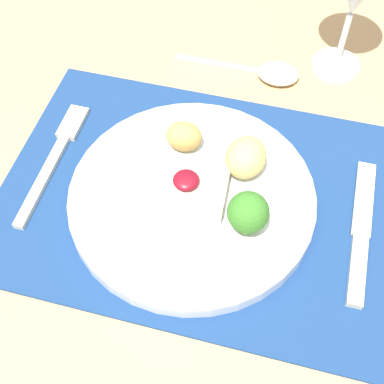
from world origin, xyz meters
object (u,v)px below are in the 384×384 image
(dinner_plate, at_px, (195,194))
(spoon, at_px, (268,72))
(knife, at_px, (360,239))
(fork, at_px, (57,154))

(dinner_plate, xyz_separation_m, spoon, (0.04, 0.22, -0.01))
(knife, height_order, spoon, spoon)
(fork, distance_m, knife, 0.36)
(fork, bearing_deg, spoon, 44.67)
(fork, xyz_separation_m, spoon, (0.22, 0.20, 0.00))
(spoon, bearing_deg, fork, -136.49)
(spoon, bearing_deg, dinner_plate, -99.98)
(knife, bearing_deg, dinner_plate, -179.66)
(fork, relative_size, knife, 1.00)
(fork, distance_m, spoon, 0.30)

